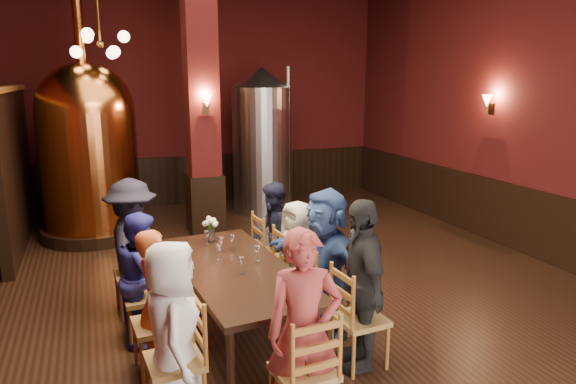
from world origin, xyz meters
name	(u,v)px	position (x,y,z in m)	size (l,w,h in m)	color
room	(277,109)	(0.00, 0.00, 2.25)	(10.00, 10.02, 4.50)	black
wainscot_right	(523,220)	(3.96, 0.00, 0.50)	(0.08, 9.90, 1.00)	black
wainscot_back	(197,179)	(0.00, 4.96, 0.50)	(7.90, 0.08, 1.00)	black
column	(202,100)	(-0.30, 2.80, 2.25)	(0.58, 0.58, 4.50)	#440E11
partition	(14,170)	(-3.20, 3.20, 1.20)	(0.22, 3.50, 2.40)	black
pendant_cluster	(100,44)	(-1.80, 2.90, 3.10)	(0.90, 0.90, 1.70)	#A57226
sconce_wall	(492,104)	(3.90, 0.80, 2.20)	(0.20, 0.20, 0.36)	black
sconce_column	(206,104)	(-0.30, 2.50, 2.20)	(0.20, 0.20, 0.36)	black
dining_table	(235,272)	(-0.80, -0.94, 0.69)	(1.15, 2.46, 0.75)	black
chair_0	(175,360)	(-1.59, -2.00, 0.46)	(0.46, 0.46, 0.92)	olive
person_0	(173,330)	(-1.59, -2.00, 0.72)	(0.70, 0.45, 1.43)	white
chair_1	(158,324)	(-1.63, -1.33, 0.46)	(0.46, 0.46, 0.92)	olive
person_1	(156,302)	(-1.63, -1.33, 0.67)	(0.49, 0.32, 1.34)	#B94C1F
chair_2	(145,296)	(-1.67, -0.67, 0.46)	(0.46, 0.46, 0.92)	olive
person_2	(144,277)	(-1.67, -0.67, 0.66)	(0.65, 0.32, 1.33)	navy
chair_3	(135,273)	(-1.72, 0.00, 0.46)	(0.46, 0.46, 0.92)	olive
person_3	(133,247)	(-1.72, 0.00, 0.77)	(0.99, 0.57, 1.54)	black
chair_4	(360,318)	(0.11, -1.89, 0.46)	(0.46, 0.46, 0.92)	olive
person_4	(361,284)	(0.11, -1.89, 0.79)	(0.93, 0.39, 1.58)	black
chair_5	(324,291)	(0.07, -1.22, 0.46)	(0.46, 0.46, 0.92)	olive
person_5	(325,262)	(0.07, -1.22, 0.77)	(1.43, 0.46, 1.54)	navy
chair_6	(297,270)	(0.02, -0.56, 0.46)	(0.46, 0.46, 0.92)	olive
person_6	(297,255)	(0.02, -0.56, 0.63)	(0.62, 0.40, 1.27)	beige
chair_7	(273,252)	(-0.02, 0.11, 0.46)	(0.46, 0.46, 0.92)	olive
person_7	(273,236)	(-0.02, 0.11, 0.67)	(0.66, 0.32, 1.35)	black
chair_8	(304,370)	(-0.70, -2.49, 0.46)	(0.46, 0.46, 0.92)	olive
person_8	(304,331)	(-0.70, -2.49, 0.78)	(0.57, 0.37, 1.56)	maroon
copper_kettle	(89,149)	(-2.09, 3.22, 1.47)	(2.00, 2.00, 4.04)	black
steel_vessel	(262,141)	(1.07, 3.77, 1.41)	(1.51, 1.51, 2.81)	#B2B2B7
rose_vase	(211,225)	(-0.84, -0.08, 0.95)	(0.18, 0.18, 0.30)	white
wine_glass_0	(257,254)	(-0.55, -0.88, 0.83)	(0.07, 0.07, 0.17)	white
wine_glass_1	(241,266)	(-0.80, -1.16, 0.83)	(0.07, 0.07, 0.17)	white
wine_glass_2	(221,245)	(-0.82, -0.47, 0.83)	(0.07, 0.07, 0.17)	white
wine_glass_3	(232,242)	(-0.69, -0.43, 0.83)	(0.07, 0.07, 0.17)	white
wine_glass_4	(207,238)	(-0.92, -0.18, 0.83)	(0.07, 0.07, 0.17)	white
wine_glass_5	(219,253)	(-0.91, -0.71, 0.83)	(0.07, 0.07, 0.17)	white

